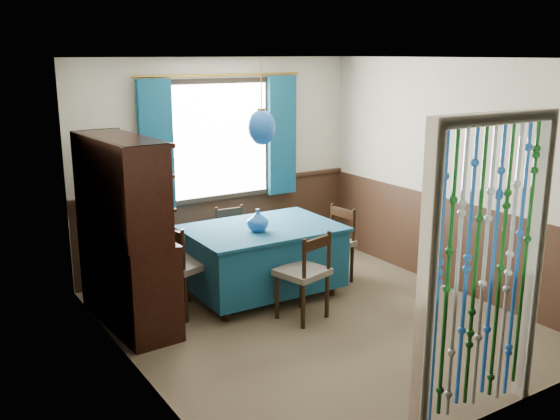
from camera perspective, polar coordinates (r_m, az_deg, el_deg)
floor at (r=6.20m, az=3.26°, el=-10.07°), size 4.00×4.00×0.00m
ceiling at (r=5.66m, az=3.63°, el=13.70°), size 4.00×4.00×0.00m
wall_back at (r=7.48m, az=-5.58°, el=4.15°), size 3.60×0.00×3.60m
wall_front at (r=4.40m, az=18.88°, el=-3.74°), size 3.60×0.00×3.60m
wall_left at (r=4.99m, az=-13.57°, el=-1.26°), size 0.00×4.00×4.00m
wall_right at (r=6.99m, az=15.51°, el=2.98°), size 0.00×4.00×4.00m
wainscot_back at (r=7.63m, az=-5.39°, el=-1.42°), size 3.60×0.00×3.60m
wainscot_front at (r=4.68m, az=17.99°, el=-12.46°), size 3.60×0.00×3.60m
wainscot_left at (r=5.24m, az=-12.93°, el=-9.16°), size 0.00×4.00×4.00m
wainscot_right at (r=7.16m, az=15.04°, el=-2.93°), size 0.00×4.00×4.00m
window at (r=7.39m, az=-5.46°, el=6.38°), size 1.32×0.12×1.42m
doorway at (r=4.50m, az=18.09°, el=-5.98°), size 1.16×0.12×2.18m
dining_table at (r=6.66m, az=-1.61°, el=-4.22°), size 1.61×1.12×0.76m
chair_near at (r=6.07m, az=2.26°, el=-5.80°), size 0.53×0.52×0.89m
chair_far at (r=7.30m, az=-4.21°, el=-2.71°), size 0.43×0.41×0.80m
chair_left at (r=6.28m, az=-8.82°, el=-5.02°), size 0.56×0.57×0.94m
chair_right at (r=7.10m, az=4.89°, el=-2.98°), size 0.45×0.47×0.86m
sideboard at (r=6.11m, az=-13.86°, el=-4.58°), size 0.55×1.41×1.81m
pendant_lamp at (r=6.37m, az=-1.70°, el=7.59°), size 0.29×0.29×0.87m
vase_table at (r=6.39m, az=-2.05°, el=-1.02°), size 0.23×0.23×0.21m
bowl_shelf at (r=5.64m, az=-12.52°, el=0.68°), size 0.21×0.21×0.05m
vase_sideboard at (r=6.25m, az=-14.26°, el=-0.70°), size 0.16×0.16×0.17m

